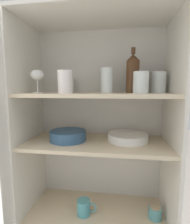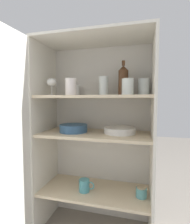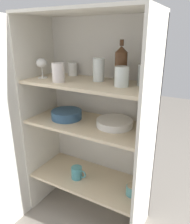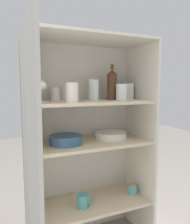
# 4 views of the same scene
# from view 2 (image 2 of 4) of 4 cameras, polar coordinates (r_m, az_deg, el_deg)

# --- Properties ---
(cupboard_back_panel) EXTENTS (0.87, 0.02, 1.47)m
(cupboard_back_panel) POSITION_cam_2_polar(r_m,az_deg,el_deg) (1.55, 1.86, -7.01)
(cupboard_back_panel) COLOR silver
(cupboard_back_panel) RESTS_ON ground_plane
(cupboard_side_left) EXTENTS (0.02, 0.41, 1.47)m
(cupboard_side_left) POSITION_cam_2_polar(r_m,az_deg,el_deg) (1.52, -15.81, -7.34)
(cupboard_side_left) COLOR silver
(cupboard_side_left) RESTS_ON ground_plane
(cupboard_side_right) EXTENTS (0.02, 0.41, 1.47)m
(cupboard_side_right) POSITION_cam_2_polar(r_m,az_deg,el_deg) (1.32, 18.31, -9.19)
(cupboard_side_right) COLOR silver
(cupboard_side_right) RESTS_ON ground_plane
(cupboard_top_panel) EXTENTS (0.87, 0.41, 0.02)m
(cupboard_top_panel) POSITION_cam_2_polar(r_m,az_deg,el_deg) (1.40, -0.07, 22.73)
(cupboard_top_panel) COLOR silver
(cupboard_top_panel) RESTS_ON cupboard_side_left
(shelf_board_lower) EXTENTS (0.83, 0.38, 0.02)m
(shelf_board_lower) POSITION_cam_2_polar(r_m,az_deg,el_deg) (1.51, -0.06, -24.30)
(shelf_board_lower) COLOR beige
(shelf_board_middle) EXTENTS (0.83, 0.38, 0.02)m
(shelf_board_middle) POSITION_cam_2_polar(r_m,az_deg,el_deg) (1.35, -0.06, -7.27)
(shelf_board_middle) COLOR beige
(shelf_board_upper) EXTENTS (0.83, 0.38, 0.02)m
(shelf_board_upper) POSITION_cam_2_polar(r_m,az_deg,el_deg) (1.32, -0.06, 4.98)
(shelf_board_upper) COLOR beige
(cupboard_door) EXTENTS (0.02, 0.43, 1.47)m
(cupboard_door) POSITION_cam_2_polar(r_m,az_deg,el_deg) (1.20, -26.96, -10.77)
(cupboard_door) COLOR silver
(cupboard_door) RESTS_ON ground_plane
(tumbler_glass_0) EXTENTS (0.08, 0.08, 0.12)m
(tumbler_glass_0) POSITION_cam_2_polar(r_m,az_deg,el_deg) (1.35, 15.60, 7.82)
(tumbler_glass_0) COLOR white
(tumbler_glass_0) RESTS_ON shelf_board_upper
(tumbler_glass_1) EXTENTS (0.08, 0.08, 0.12)m
(tumbler_glass_1) POSITION_cam_2_polar(r_m,az_deg,el_deg) (1.27, 10.62, 8.03)
(tumbler_glass_1) COLOR white
(tumbler_glass_1) RESTS_ON shelf_board_upper
(tumbler_glass_2) EXTENTS (0.08, 0.08, 0.12)m
(tumbler_glass_2) POSITION_cam_2_polar(r_m,az_deg,el_deg) (1.29, -7.89, 8.11)
(tumbler_glass_2) COLOR silver
(tumbler_glass_2) RESTS_ON shelf_board_upper
(tumbler_glass_3) EXTENTS (0.07, 0.07, 0.09)m
(tumbler_glass_3) POSITION_cam_2_polar(r_m,az_deg,el_deg) (1.52, -6.24, 6.97)
(tumbler_glass_3) COLOR white
(tumbler_glass_3) RESTS_ON shelf_board_upper
(tumbler_glass_4) EXTENTS (0.08, 0.08, 0.15)m
(tumbler_glass_4) POSITION_cam_2_polar(r_m,az_deg,el_deg) (1.37, 2.81, 8.45)
(tumbler_glass_4) COLOR white
(tumbler_glass_4) RESTS_ON shelf_board_upper
(wine_glass_0) EXTENTS (0.08, 0.08, 0.13)m
(wine_glass_0) POSITION_cam_2_polar(r_m,az_deg,el_deg) (1.42, -13.94, 9.12)
(wine_glass_0) COLOR white
(wine_glass_0) RESTS_ON shelf_board_upper
(wine_bottle) EXTENTS (0.08, 0.08, 0.26)m
(wine_bottle) POSITION_cam_2_polar(r_m,az_deg,el_deg) (1.35, 9.21, 10.16)
(wine_bottle) COLOR #4C2D19
(wine_bottle) RESTS_ON shelf_board_upper
(plate_stack_white) EXTENTS (0.24, 0.24, 0.04)m
(plate_stack_white) POSITION_cam_2_polar(r_m,az_deg,el_deg) (1.35, 8.05, -5.93)
(plate_stack_white) COLOR white
(plate_stack_white) RESTS_ON shelf_board_middle
(mixing_bowl_large) EXTENTS (0.22, 0.22, 0.06)m
(mixing_bowl_large) POSITION_cam_2_polar(r_m,az_deg,el_deg) (1.39, -7.02, -5.15)
(mixing_bowl_large) COLOR #33567A
(mixing_bowl_large) RESTS_ON shelf_board_middle
(coffee_mug_primary) EXTENTS (0.12, 0.08, 0.09)m
(coffee_mug_primary) POSITION_cam_2_polar(r_m,az_deg,el_deg) (1.46, -3.42, -22.82)
(coffee_mug_primary) COLOR teal
(coffee_mug_primary) RESTS_ON shelf_board_lower
(storage_jar) EXTENTS (0.08, 0.08, 0.08)m
(storage_jar) POSITION_cam_2_polar(r_m,az_deg,el_deg) (1.43, 14.89, -23.98)
(storage_jar) COLOR #5BA3A8
(storage_jar) RESTS_ON shelf_board_lower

